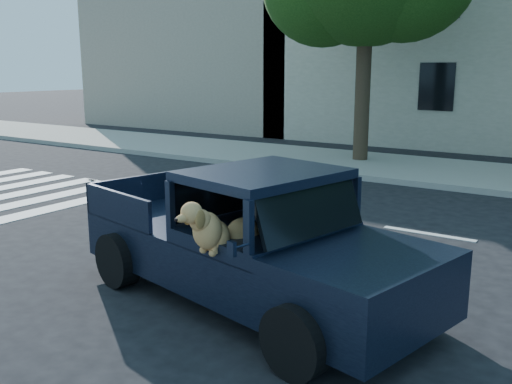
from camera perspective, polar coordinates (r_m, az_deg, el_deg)
ground at (r=7.33m, az=8.87°, el=-10.49°), size 120.00×120.00×0.00m
far_sidewalk at (r=15.86m, az=23.10°, el=1.33°), size 60.00×4.00×0.15m
crosswalk at (r=14.54m, az=-23.28°, el=0.12°), size 5.50×4.00×0.01m
building_left at (r=28.83m, az=-4.52°, el=14.61°), size 12.00×6.00×8.00m
pickup_truck at (r=7.01m, az=-1.12°, el=-6.46°), size 4.97×2.87×1.68m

